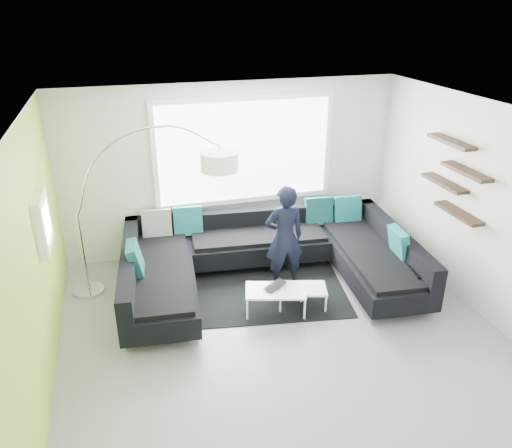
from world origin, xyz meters
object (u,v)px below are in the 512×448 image
(coffee_table, at_px, (289,298))
(arc_lamp, at_px, (77,216))
(side_table, at_px, (424,286))
(sectional_sofa, at_px, (269,263))
(person, at_px, (284,237))
(laptop, at_px, (278,287))

(coffee_table, height_order, arc_lamp, arc_lamp)
(coffee_table, height_order, side_table, side_table)
(sectional_sofa, xyz_separation_m, side_table, (1.96, -1.02, -0.13))
(arc_lamp, bearing_deg, coffee_table, -13.47)
(person, relative_size, laptop, 3.59)
(sectional_sofa, relative_size, laptop, 9.96)
(side_table, bearing_deg, coffee_table, 168.42)
(arc_lamp, distance_m, side_table, 4.90)
(side_table, bearing_deg, person, 150.04)
(arc_lamp, distance_m, laptop, 2.92)
(coffee_table, bearing_deg, laptop, -168.81)
(person, bearing_deg, arc_lamp, -10.38)
(sectional_sofa, relative_size, person, 2.77)
(sectional_sofa, bearing_deg, person, -0.16)
(laptop, bearing_deg, arc_lamp, 120.24)
(sectional_sofa, xyz_separation_m, coffee_table, (0.10, -0.64, -0.22))
(coffee_table, bearing_deg, side_table, 3.97)
(coffee_table, distance_m, person, 0.88)
(arc_lamp, bearing_deg, person, -1.08)
(sectional_sofa, relative_size, coffee_table, 4.20)
(coffee_table, relative_size, side_table, 1.97)
(side_table, height_order, person, person)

